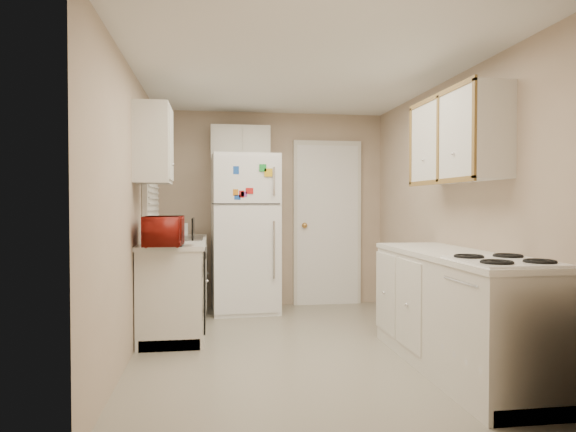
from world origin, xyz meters
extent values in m
plane|color=#B0A997|center=(0.00, 0.00, 0.00)|extent=(3.80, 3.80, 0.00)
plane|color=white|center=(0.00, 0.00, 2.40)|extent=(3.80, 3.80, 0.00)
plane|color=#BEA790|center=(-1.40, 0.00, 1.20)|extent=(3.80, 3.80, 0.00)
plane|color=#BEA790|center=(1.40, 0.00, 1.20)|extent=(3.80, 3.80, 0.00)
plane|color=#BEA790|center=(0.00, 1.90, 1.20)|extent=(2.80, 2.80, 0.00)
plane|color=#BEA790|center=(0.00, -1.90, 1.20)|extent=(2.80, 2.80, 0.00)
cube|color=silver|center=(-1.10, 0.90, 0.45)|extent=(0.60, 1.80, 0.90)
cube|color=black|center=(-0.81, 0.30, 0.49)|extent=(0.03, 0.58, 0.72)
cube|color=gray|center=(-1.10, 1.05, 0.86)|extent=(0.54, 0.74, 0.16)
imported|color=#9F180F|center=(-1.15, 0.12, 1.05)|extent=(0.47, 0.27, 0.31)
imported|color=white|center=(-1.08, 1.55, 1.00)|extent=(0.13, 0.13, 0.22)
cube|color=silver|center=(-1.36, 1.05, 1.60)|extent=(0.10, 0.98, 1.08)
cube|color=silver|center=(-1.25, 0.22, 1.80)|extent=(0.30, 0.45, 0.70)
cube|color=white|center=(-0.36, 1.60, 0.92)|extent=(0.80, 0.78, 1.84)
cube|color=silver|center=(-0.40, 1.75, 2.00)|extent=(0.70, 0.30, 0.40)
cube|color=white|center=(0.70, 1.86, 1.02)|extent=(0.86, 0.06, 2.08)
cube|color=silver|center=(1.10, -0.80, 0.45)|extent=(0.60, 2.00, 0.90)
cube|color=white|center=(1.09, -1.45, 0.40)|extent=(0.55, 0.67, 0.81)
cube|color=silver|center=(1.25, -0.50, 1.80)|extent=(0.30, 1.20, 0.70)
camera|label=1|loc=(-0.72, -4.46, 1.27)|focal=32.00mm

